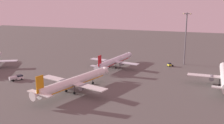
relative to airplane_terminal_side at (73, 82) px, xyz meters
name	(u,v)px	position (x,y,z in m)	size (l,w,h in m)	color
ground_plane	(96,91)	(8.63, 3.01, -4.10)	(416.00, 416.00, 0.00)	#56544F
airplane_terminal_side	(73,82)	(0.00, 0.00, 0.00)	(32.38, 41.16, 10.85)	silver
airplane_near_gate	(114,61)	(4.43, 42.83, -0.52)	(28.67, 36.61, 9.46)	silver
pushback_tug	(169,65)	(33.00, 54.11, -3.03)	(3.49, 3.39, 2.05)	yellow
fuel_truck	(17,77)	(-31.95, 6.70, -2.74)	(5.20, 6.43, 2.35)	white
apron_light_central	(186,36)	(40.47, 61.20, 12.38)	(4.80, 0.90, 29.20)	slate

